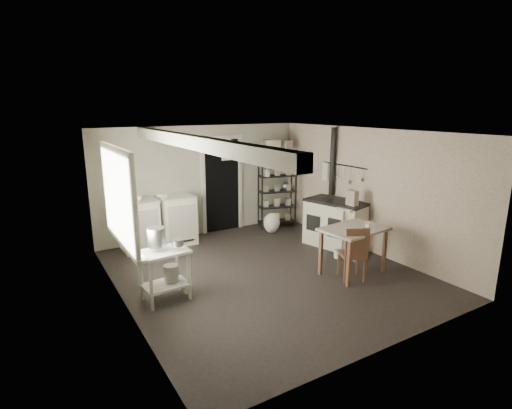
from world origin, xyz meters
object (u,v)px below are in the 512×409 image
prep_table (165,274)px  flour_sack (272,222)px  work_table (353,251)px  base_cabinets (158,224)px  stove (336,224)px  shelf_rack (277,185)px  chair (353,250)px  stockpot (156,237)px

prep_table → flour_sack: size_ratio=1.68×
work_table → base_cabinets: bearing=128.1°
stove → flour_sack: size_ratio=2.64×
prep_table → work_table: (2.92, -0.67, -0.02)m
base_cabinets → prep_table: bearing=-106.0°
shelf_rack → chair: bearing=-86.6°
base_cabinets → shelf_rack: shelf_rack is taller
shelf_rack → chair: (-0.61, -3.03, -0.46)m
chair → work_table: bearing=67.8°
stockpot → base_cabinets: 2.37m
stove → flour_sack: (-0.61, 1.34, -0.20)m
base_cabinets → shelf_rack: (2.73, -0.06, 0.49)m
base_cabinets → shelf_rack: bearing=-1.8°
work_table → flour_sack: size_ratio=2.33×
stockpot → flour_sack: bearing=30.1°
work_table → stove: bearing=59.6°
shelf_rack → flour_sack: 0.88m
prep_table → stockpot: 0.55m
work_table → flour_sack: bearing=88.5°
prep_table → stove: size_ratio=0.64×
stockpot → base_cabinets: size_ratio=0.18×
stove → chair: size_ratio=1.30×
prep_table → stove: 3.63m
prep_table → chair: bearing=-16.9°
stove → prep_table: bearing=172.3°
work_table → chair: chair is taller
base_cabinets → stove: bearing=-31.3°
prep_table → flour_sack: bearing=31.4°
flour_sack → work_table: bearing=-91.5°
flour_sack → chair: bearing=-95.0°
stockpot → base_cabinets: bearing=72.3°
shelf_rack → stove: shelf_rack is taller
stove → chair: chair is taller
prep_table → stove: stove is taller
shelf_rack → stove: (0.24, -1.71, -0.51)m
base_cabinets → work_table: base_cabinets is taller
work_table → shelf_rack: bearing=81.3°
base_cabinets → work_table: 3.72m
base_cabinets → shelf_rack: size_ratio=0.84×
stockpot → chair: bearing=-17.2°
prep_table → chair: size_ratio=0.83×
chair → stove: bearing=81.8°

